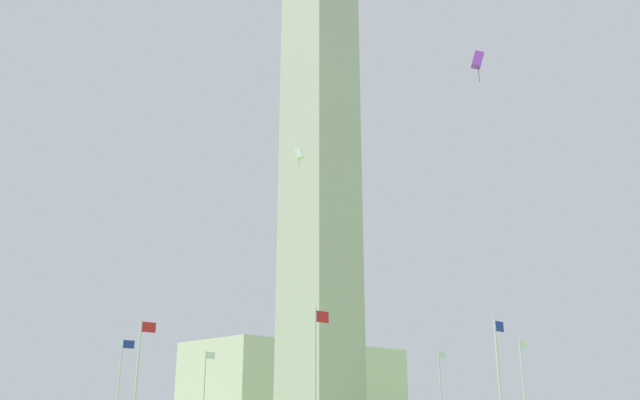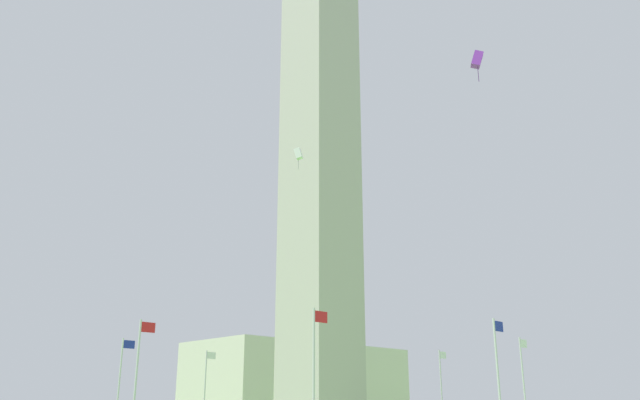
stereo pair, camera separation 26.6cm
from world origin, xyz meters
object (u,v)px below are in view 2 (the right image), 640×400
at_px(flagpole_s, 137,375).
at_px(obelisk_monument, 320,156).
at_px(flagpole_ne, 324,389).
at_px(kite_white_box, 298,154).
at_px(kite_purple_box, 477,60).
at_px(flagpole_e, 205,387).
at_px(distant_building, 299,387).
at_px(flagpole_nw, 524,382).
at_px(flagpole_n, 442,387).
at_px(flagpole_w, 498,375).
at_px(flagpole_se, 120,383).
at_px(flagpole_sw, 315,371).

bearing_deg(flagpole_s, obelisk_monument, -0.00).
relative_size(obelisk_monument, flagpole_ne, 6.10).
xyz_separation_m(kite_white_box, kite_purple_box, (9.33, -9.22, 7.39)).
height_order(flagpole_e, distant_building, distant_building).
height_order(flagpole_s, flagpole_nw, same).
relative_size(flagpole_n, flagpole_w, 1.00).
distance_m(flagpole_n, flagpole_e, 22.33).
bearing_deg(kite_purple_box, flagpole_n, 46.62).
height_order(flagpole_ne, flagpole_s, same).
height_order(flagpole_e, flagpole_w, same).
bearing_deg(obelisk_monument, kite_purple_box, -85.29).
distance_m(flagpole_n, distant_building, 23.41).
distance_m(flagpole_e, flagpole_se, 12.09).
distance_m(flagpole_se, flagpole_s, 12.09).
height_order(flagpole_n, flagpole_se, same).
bearing_deg(flagpole_nw, kite_purple_box, -156.81).
xyz_separation_m(flagpole_se, distant_building, (29.83, 12.06, 0.64)).
bearing_deg(flagpole_sw, flagpole_w, -22.50).
distance_m(flagpole_nw, kite_purple_box, 25.00).
bearing_deg(kite_white_box, flagpole_ne, 42.02).
bearing_deg(flagpole_s, kite_white_box, -38.99).
bearing_deg(flagpole_ne, flagpole_nw, -90.00).
bearing_deg(flagpole_se, kite_purple_box, -65.05).
xyz_separation_m(flagpole_ne, flagpole_se, (-22.33, 0.00, 0.00)).
xyz_separation_m(flagpole_sw, kite_purple_box, (12.37, -4.27, 22.53)).
bearing_deg(flagpole_w, flagpole_ne, 67.50).
relative_size(flagpole_nw, kite_purple_box, 3.11).
bearing_deg(flagpole_nw, flagpole_ne, 90.00).
relative_size(flagpole_e, flagpole_w, 1.00).
bearing_deg(flagpole_n, flagpole_nw, -112.50).
xyz_separation_m(flagpole_se, flagpole_sw, (-0.00, -22.33, 0.00)).
xyz_separation_m(obelisk_monument, kite_purple_box, (1.27, -15.43, 3.48)).
distance_m(flagpole_e, kite_purple_box, 38.52).
relative_size(flagpole_n, flagpole_ne, 1.00).
bearing_deg(flagpole_w, kite_white_box, 130.28).
xyz_separation_m(flagpole_e, kite_purple_box, (1.21, -31.23, 22.53)).
height_order(flagpole_n, kite_purple_box, kite_purple_box).
distance_m(obelisk_monument, flagpole_w, 24.74).
bearing_deg(flagpole_s, flagpole_n, -0.00).
height_order(flagpole_se, kite_white_box, kite_white_box).
bearing_deg(flagpole_nw, flagpole_se, 135.00).
bearing_deg(flagpole_s, flagpole_sw, -67.50).
xyz_separation_m(flagpole_n, flagpole_sw, (-26.96, -11.17, 0.00)).
xyz_separation_m(flagpole_e, flagpole_w, (-0.00, -31.58, 0.00)).
xyz_separation_m(kite_white_box, distant_building, (26.78, 29.44, -14.51)).
bearing_deg(obelisk_monument, flagpole_s, 180.00).
relative_size(flagpole_w, distant_building, 0.29).
relative_size(flagpole_s, distant_building, 0.29).
distance_m(flagpole_w, kite_white_box, 19.67).
bearing_deg(flagpole_w, flagpole_sw, 157.50).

